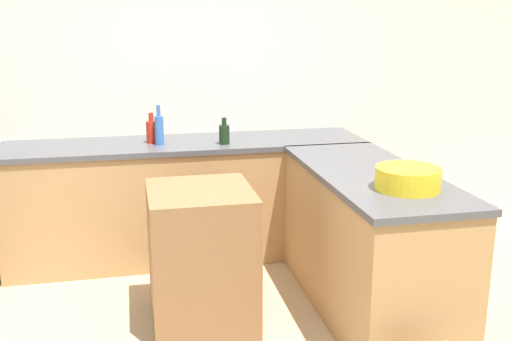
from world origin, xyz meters
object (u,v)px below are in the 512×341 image
mixing_bowl (408,178)px  wine_bottle_dark (224,134)px  island_table (202,257)px  water_bottle_blue (159,129)px  hot_sauce_bottle (152,131)px

mixing_bowl → wine_bottle_dark: bearing=119.6°
island_table → water_bottle_blue: 1.21m
mixing_bowl → wine_bottle_dark: 1.63m
wine_bottle_dark → island_table: bearing=-107.8°
hot_sauce_bottle → water_bottle_blue: bearing=-56.6°
mixing_bowl → wine_bottle_dark: (-0.81, 1.42, 0.02)m
island_table → water_bottle_blue: water_bottle_blue is taller
wine_bottle_dark → hot_sauce_bottle: 0.56m
island_table → mixing_bowl: 1.33m
water_bottle_blue → mixing_bowl: bearing=-49.3°
wine_bottle_dark → hot_sauce_bottle: (-0.53, 0.16, 0.01)m
wine_bottle_dark → mixing_bowl: bearing=-60.4°
island_table → water_bottle_blue: size_ratio=2.87×
mixing_bowl → water_bottle_blue: size_ratio=1.21×
island_table → water_bottle_blue: bearing=99.8°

